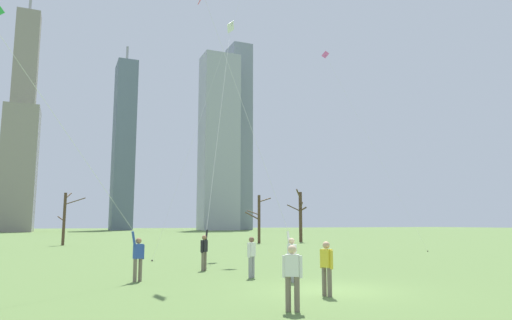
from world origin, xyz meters
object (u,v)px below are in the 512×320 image
at_px(kite_flyer_midfield_center_red, 268,186).
at_px(bare_tree_right_of_center, 300,215).
at_px(bystander_far_off_by_trees, 327,265).
at_px(bare_tree_left_of_center, 259,217).
at_px(bystander_watching_nearby, 252,255).
at_px(bystander_strolling_midfield, 292,274).
at_px(distant_kite_drifting_right_teal, 236,13).
at_px(distant_kite_drifting_left_pink, 336,75).
at_px(bare_tree_center, 65,217).
at_px(kite_flyer_foreground_right_white, 211,192).
at_px(kite_flyer_far_back_yellow, 96,193).

distance_m(kite_flyer_midfield_center_red, bare_tree_right_of_center, 35.72).
xyz_separation_m(bystander_far_off_by_trees, bare_tree_right_of_center, (18.18, 35.11, 2.24)).
bearing_deg(bare_tree_left_of_center, bystander_watching_nearby, -113.78).
xyz_separation_m(bystander_strolling_midfield, distant_kite_drifting_right_teal, (5.68, 19.59, 16.80)).
xyz_separation_m(distant_kite_drifting_left_pink, distant_kite_drifting_right_teal, (-10.48, -2.85, 2.56)).
bearing_deg(bystander_watching_nearby, distant_kite_drifting_left_pink, 47.18).
distance_m(bystander_strolling_midfield, bare_tree_right_of_center, 42.05).
relative_size(kite_flyer_midfield_center_red, distant_kite_drifting_left_pink, 0.79).
distance_m(bystander_far_off_by_trees, bare_tree_center, 38.15).
height_order(kite_flyer_midfield_center_red, bystander_watching_nearby, kite_flyer_midfield_center_red).
bearing_deg(distant_kite_drifting_right_teal, kite_flyer_midfield_center_red, -104.87).
relative_size(bystander_strolling_midfield, bare_tree_center, 0.31).
height_order(kite_flyer_foreground_right_white, bare_tree_right_of_center, kite_flyer_foreground_right_white).
xyz_separation_m(kite_flyer_foreground_right_white, distant_kite_drifting_left_pink, (14.47, 10.08, 11.37)).
bearing_deg(bare_tree_left_of_center, distant_kite_drifting_left_pink, -83.78).
relative_size(bystander_strolling_midfield, bystander_far_off_by_trees, 1.00).
bearing_deg(distant_kite_drifting_left_pink, kite_flyer_far_back_yellow, -142.04).
bearing_deg(distant_kite_drifting_right_teal, distant_kite_drifting_left_pink, 15.20).
bearing_deg(bystander_far_off_by_trees, bystander_watching_nearby, 93.63).
height_order(bystander_strolling_midfield, bare_tree_center, bare_tree_center).
relative_size(kite_flyer_midfield_center_red, kite_flyer_far_back_yellow, 0.91).
bearing_deg(bare_tree_left_of_center, distant_kite_drifting_right_teal, -118.35).
relative_size(bystander_watching_nearby, bare_tree_right_of_center, 0.26).
distance_m(distant_kite_drifting_left_pink, bare_tree_center, 29.78).
bearing_deg(distant_kite_drifting_left_pink, distant_kite_drifting_right_teal, -164.80).
bearing_deg(kite_flyer_foreground_right_white, bare_tree_center, 104.46).
height_order(bystander_strolling_midfield, bare_tree_left_of_center, bare_tree_left_of_center).
xyz_separation_m(bystander_watching_nearby, bare_tree_center, (-6.92, 32.26, 1.88)).
xyz_separation_m(kite_flyer_foreground_right_white, bystander_watching_nearby, (0.03, -5.51, -2.86)).
distance_m(kite_flyer_foreground_right_white, bare_tree_center, 27.64).
height_order(kite_flyer_far_back_yellow, distant_kite_drifting_left_pink, distant_kite_drifting_left_pink).
bearing_deg(kite_flyer_midfield_center_red, distant_kite_drifting_left_pink, 49.36).
xyz_separation_m(distant_kite_drifting_left_pink, bare_tree_left_of_center, (-1.50, 13.79, -12.33)).
bearing_deg(distant_kite_drifting_left_pink, kite_flyer_midfield_center_red, -130.64).
bearing_deg(bystander_far_off_by_trees, bare_tree_right_of_center, 62.63).
distance_m(kite_flyer_foreground_right_white, bystander_strolling_midfield, 12.79).
height_order(kite_flyer_foreground_right_white, distant_kite_drifting_right_teal, distant_kite_drifting_right_teal).
xyz_separation_m(kite_flyer_far_back_yellow, bystander_strolling_midfield, (4.34, -6.44, -2.32)).
height_order(kite_flyer_far_back_yellow, bare_tree_right_of_center, kite_flyer_far_back_yellow).
bearing_deg(bare_tree_right_of_center, kite_flyer_far_back_yellow, -128.96).
height_order(bystander_strolling_midfield, distant_kite_drifting_left_pink, distant_kite_drifting_left_pink).
relative_size(kite_flyer_far_back_yellow, bare_tree_left_of_center, 2.88).
xyz_separation_m(bystander_far_off_by_trees, bare_tree_left_of_center, (12.62, 34.53, 1.90)).
bearing_deg(bystander_strolling_midfield, kite_flyer_midfield_center_red, 70.95).
relative_size(bystander_strolling_midfield, distant_kite_drifting_left_pink, 0.09).
height_order(bystander_strolling_midfield, bystander_watching_nearby, same).
relative_size(kite_flyer_midfield_center_red, bystander_watching_nearby, 8.55).
xyz_separation_m(bystander_strolling_midfield, bare_tree_left_of_center, (14.66, 36.22, 1.90)).
distance_m(bystander_strolling_midfield, distant_kite_drifting_left_pink, 31.10).
xyz_separation_m(kite_flyer_far_back_yellow, bystander_watching_nearby, (6.05, 0.40, -2.32)).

